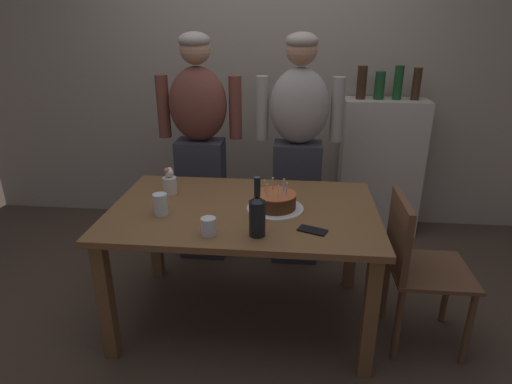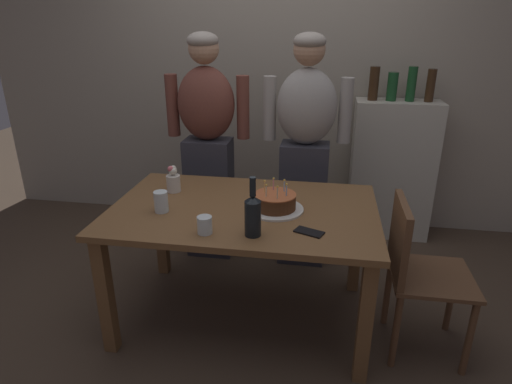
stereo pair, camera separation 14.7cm
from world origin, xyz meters
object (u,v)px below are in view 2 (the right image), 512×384
water_glass_far (161,202)px  wine_bottle (253,214)px  birthday_cake (275,203)px  cell_phone (309,232)px  person_woman_cardigan (305,150)px  flower_vase (173,180)px  water_glass_near (205,225)px  dining_chair (415,266)px  person_man_bearded (208,146)px

water_glass_far → wine_bottle: 0.58m
birthday_cake → wine_bottle: bearing=-102.6°
wine_bottle → birthday_cake: bearing=77.4°
cell_phone → person_woman_cardigan: bearing=117.0°
birthday_cake → water_glass_far: 0.63m
birthday_cake → flower_vase: (-0.65, 0.18, 0.03)m
flower_vase → person_woman_cardigan: person_woman_cardigan is taller
water_glass_far → person_woman_cardigan: (0.73, 0.89, 0.07)m
cell_phone → water_glass_near: bearing=-148.0°
water_glass_near → flower_vase: flower_vase is taller
dining_chair → birthday_cake: bearing=82.3°
flower_vase → person_man_bearded: bearing=84.0°
flower_vase → person_woman_cardigan: bearing=37.3°
water_glass_near → person_man_bearded: person_man_bearded is taller
person_woman_cardigan → person_man_bearded: bearing=0.0°
wine_bottle → flower_vase: 0.77m
person_man_bearded → person_woman_cardigan: 0.71m
dining_chair → person_man_bearded: bearing=57.3°
person_man_bearded → dining_chair: (1.36, -0.87, -0.36)m
water_glass_far → person_man_bearded: bearing=88.4°
birthday_cake → wine_bottle: wine_bottle is taller
wine_bottle → cell_phone: 0.30m
water_glass_near → person_man_bearded: size_ratio=0.05×
cell_phone → person_man_bearded: 1.30m
water_glass_far → wine_bottle: size_ratio=0.39×
water_glass_near → wine_bottle: wine_bottle is taller
birthday_cake → person_man_bearded: (-0.59, 0.77, 0.09)m
water_glass_far → water_glass_near: bearing=-34.9°
wine_bottle → dining_chair: wine_bottle is taller
water_glass_far → flower_vase: bearing=96.8°
water_glass_near → flower_vase: 0.62m
birthday_cake → person_man_bearded: 0.97m
water_glass_far → flower_vase: (-0.04, 0.30, 0.02)m
person_man_bearded → dining_chair: bearing=147.3°
wine_bottle → person_man_bearded: size_ratio=0.18×
wine_bottle → flower_vase: wine_bottle is taller
cell_phone → flower_vase: 0.96m
cell_phone → water_glass_far: bearing=-166.5°
water_glass_far → cell_phone: size_ratio=0.82×
wine_bottle → cell_phone: wine_bottle is taller
person_man_bearded → water_glass_near: bearing=104.3°
water_glass_near → person_man_bearded: 1.14m
person_man_bearded → person_woman_cardigan: same height
water_glass_near → dining_chair: (1.07, 0.23, -0.27)m
birthday_cake → cell_phone: bearing=-50.9°
person_woman_cardigan → dining_chair: person_woman_cardigan is taller
wine_bottle → flower_vase: (-0.58, 0.50, -0.04)m
cell_phone → flower_vase: bearing=175.6°
cell_phone → flower_vase: flower_vase is taller
cell_phone → wine_bottle: bearing=-143.3°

